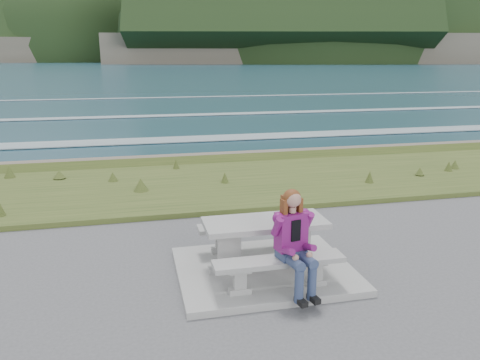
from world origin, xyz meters
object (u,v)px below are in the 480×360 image
at_px(bench_seaward, 253,229).
at_px(seated_woman, 296,257).
at_px(bench_landward, 279,266).
at_px(picnic_table, 265,231).

relative_size(bench_seaward, seated_woman, 1.28).
xyz_separation_m(bench_landward, bench_seaward, (0.00, 1.40, 0.00)).
distance_m(picnic_table, bench_landward, 0.74).
distance_m(picnic_table, bench_seaward, 0.74).
distance_m(bench_seaward, seated_woman, 1.55).
xyz_separation_m(picnic_table, bench_seaward, (0.00, 0.70, -0.23)).
xyz_separation_m(picnic_table, seated_woman, (0.19, -0.83, -0.07)).
bearing_deg(seated_woman, bench_landward, 134.82).
distance_m(bench_landward, seated_woman, 0.29).
relative_size(bench_landward, bench_seaward, 1.00).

